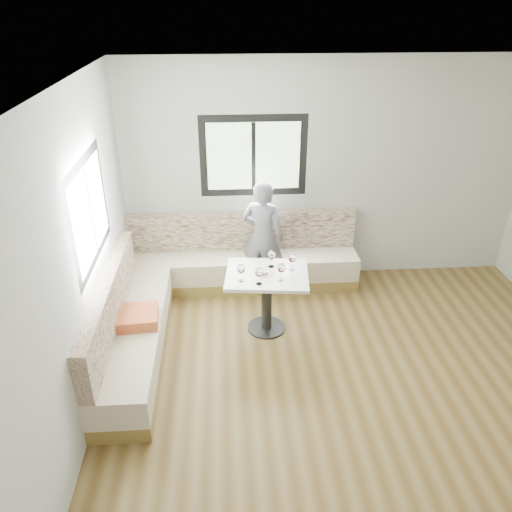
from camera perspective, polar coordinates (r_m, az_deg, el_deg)
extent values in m
cube|color=brown|center=(4.96, 12.58, -16.34)|extent=(5.00, 5.00, 0.01)
cube|color=white|center=(3.64, 17.31, 17.15)|extent=(5.00, 5.00, 0.01)
cube|color=#B7B7B2|center=(6.33, 7.98, 9.23)|extent=(5.00, 0.01, 2.80)
cube|color=#B7B7B2|center=(4.11, -20.82, -3.35)|extent=(0.01, 5.00, 2.80)
cube|color=black|center=(6.12, -0.29, 11.32)|extent=(1.30, 0.02, 1.00)
cube|color=black|center=(4.77, -18.50, 4.86)|extent=(0.02, 1.30, 1.00)
cube|color=olive|center=(6.51, -1.43, -2.75)|extent=(2.90, 0.55, 0.16)
cube|color=beige|center=(6.40, -1.45, -1.02)|extent=(2.90, 0.55, 0.29)
cube|color=beige|center=(6.40, -1.57, 2.97)|extent=(2.90, 0.14, 0.50)
cube|color=olive|center=(5.44, -13.41, -10.68)|extent=(0.55, 2.25, 0.16)
cube|color=beige|center=(5.31, -13.68, -8.78)|extent=(0.55, 2.25, 0.29)
cube|color=beige|center=(5.13, -16.44, -5.23)|extent=(0.14, 2.25, 0.50)
cube|color=#B5493C|center=(5.20, -13.39, -6.81)|extent=(0.43, 0.43, 0.12)
cylinder|color=black|center=(5.76, 1.19, -8.15)|extent=(0.43, 0.43, 0.02)
cylinder|color=black|center=(5.57, 1.22, -5.39)|extent=(0.12, 0.12, 0.69)
cube|color=silver|center=(5.38, 1.26, -2.18)|extent=(0.95, 0.77, 0.04)
imported|color=slate|center=(6.14, 0.80, 2.20)|extent=(0.63, 0.54, 1.47)
cylinder|color=white|center=(5.35, 0.81, -1.88)|extent=(0.10, 0.10, 0.04)
sphere|color=black|center=(5.36, 0.96, -1.72)|extent=(0.02, 0.02, 0.02)
sphere|color=black|center=(5.35, 0.68, -1.74)|extent=(0.02, 0.02, 0.02)
sphere|color=black|center=(5.33, 0.84, -1.86)|extent=(0.02, 0.02, 0.02)
cylinder|color=white|center=(5.24, -1.71, -2.80)|extent=(0.06, 0.06, 0.01)
cylinder|color=white|center=(5.22, -1.71, -2.37)|extent=(0.01, 0.01, 0.08)
ellipsoid|color=white|center=(5.17, -1.73, -1.46)|extent=(0.09, 0.09, 0.11)
cylinder|color=#4B0211|center=(5.18, -1.72, -1.71)|extent=(0.06, 0.06, 0.02)
cylinder|color=white|center=(5.18, 0.35, -3.19)|extent=(0.06, 0.06, 0.01)
cylinder|color=white|center=(5.16, 0.35, -2.75)|extent=(0.01, 0.01, 0.08)
ellipsoid|color=white|center=(5.11, 0.36, -1.84)|extent=(0.09, 0.09, 0.11)
cylinder|color=#4B0211|center=(5.12, 0.35, -2.09)|extent=(0.06, 0.06, 0.02)
cylinder|color=white|center=(5.26, 2.90, -2.70)|extent=(0.06, 0.06, 0.01)
cylinder|color=white|center=(5.24, 2.91, -2.28)|extent=(0.01, 0.01, 0.08)
ellipsoid|color=white|center=(5.19, 2.94, -1.37)|extent=(0.09, 0.09, 0.11)
cylinder|color=#4B0211|center=(5.20, 2.93, -1.62)|extent=(0.06, 0.06, 0.02)
cylinder|color=white|center=(5.50, 1.76, -1.21)|extent=(0.06, 0.06, 0.01)
cylinder|color=white|center=(5.48, 1.76, -0.79)|extent=(0.01, 0.01, 0.08)
ellipsoid|color=white|center=(5.43, 1.78, 0.09)|extent=(0.09, 0.09, 0.11)
cylinder|color=#4B0211|center=(5.44, 1.77, -0.16)|extent=(0.06, 0.06, 0.02)
cylinder|color=white|center=(5.46, 4.10, -1.50)|extent=(0.06, 0.06, 0.01)
cylinder|color=white|center=(5.44, 4.12, -1.08)|extent=(0.01, 0.01, 0.08)
ellipsoid|color=white|center=(5.39, 4.15, -0.20)|extent=(0.09, 0.09, 0.11)
cylinder|color=#4B0211|center=(5.40, 4.14, -0.44)|extent=(0.06, 0.06, 0.02)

